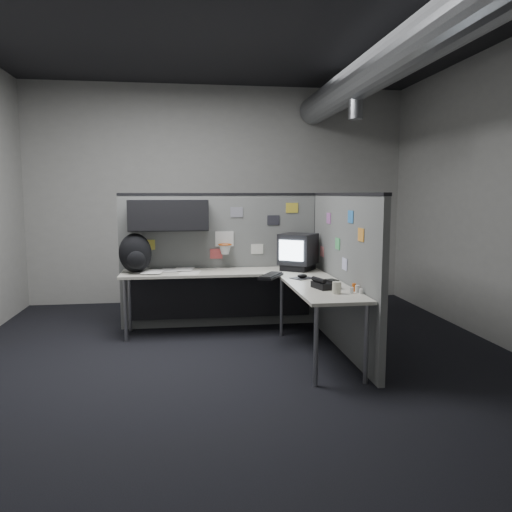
{
  "coord_description": "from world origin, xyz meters",
  "views": [
    {
      "loc": [
        -0.5,
        -4.73,
        1.62
      ],
      "look_at": [
        0.21,
        0.35,
        0.98
      ],
      "focal_mm": 35.0,
      "sensor_mm": 36.0,
      "label": 1
    }
  ],
  "objects": [
    {
      "name": "bottles",
      "position": [
        1.01,
        -0.45,
        0.76
      ],
      "size": [
        0.12,
        0.16,
        0.07
      ],
      "rotation": [
        0.0,
        0.0,
        -0.27
      ],
      "color": "silver",
      "rests_on": "desk"
    },
    {
      "name": "keyboard",
      "position": [
        0.38,
        0.46,
        0.75
      ],
      "size": [
        0.33,
        0.44,
        0.04
      ],
      "rotation": [
        0.0,
        0.0,
        0.29
      ],
      "color": "black",
      "rests_on": "desk"
    },
    {
      "name": "room",
      "position": [
        0.56,
        0.0,
        2.1
      ],
      "size": [
        5.62,
        5.62,
        3.22
      ],
      "color": "black",
      "rests_on": "ground"
    },
    {
      "name": "mouse",
      "position": [
        0.71,
        0.36,
        0.75
      ],
      "size": [
        0.28,
        0.26,
        0.05
      ],
      "rotation": [
        0.0,
        0.0,
        -0.26
      ],
      "color": "black",
      "rests_on": "desk"
    },
    {
      "name": "partition_back",
      "position": [
        -0.25,
        1.23,
        1.0
      ],
      "size": [
        2.44,
        0.42,
        1.63
      ],
      "color": "slate",
      "rests_on": "ground"
    },
    {
      "name": "desk",
      "position": [
        0.15,
        0.7,
        0.61
      ],
      "size": [
        2.31,
        2.11,
        0.73
      ],
      "color": "beige",
      "rests_on": "ground"
    },
    {
      "name": "backpack",
      "position": [
        -1.08,
        1.0,
        0.95
      ],
      "size": [
        0.41,
        0.38,
        0.45
      ],
      "rotation": [
        0.0,
        0.0,
        -0.18
      ],
      "color": "black",
      "rests_on": "desk"
    },
    {
      "name": "partition_right",
      "position": [
        1.1,
        0.22,
        0.82
      ],
      "size": [
        0.07,
        2.23,
        1.63
      ],
      "color": "slate",
      "rests_on": "ground"
    },
    {
      "name": "monitor",
      "position": [
        0.79,
        0.95,
        0.95
      ],
      "size": [
        0.52,
        0.52,
        0.43
      ],
      "rotation": [
        0.0,
        0.0,
        0.16
      ],
      "color": "black",
      "rests_on": "desk"
    },
    {
      "name": "phone",
      "position": [
        0.79,
        -0.21,
        0.77
      ],
      "size": [
        0.26,
        0.27,
        0.1
      ],
      "rotation": [
        0.0,
        0.0,
        0.11
      ],
      "color": "black",
      "rests_on": "desk"
    },
    {
      "name": "papers",
      "position": [
        -0.77,
        1.05,
        0.74
      ],
      "size": [
        0.85,
        0.61,
        0.02
      ],
      "rotation": [
        0.0,
        0.0,
        -0.16
      ],
      "color": "white",
      "rests_on": "desk"
    },
    {
      "name": "cup",
      "position": [
        0.82,
        -0.48,
        0.78
      ],
      "size": [
        0.09,
        0.09,
        0.11
      ],
      "primitive_type": "cylinder",
      "rotation": [
        0.0,
        0.0,
        0.2
      ],
      "color": "beige",
      "rests_on": "desk"
    }
  ]
}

